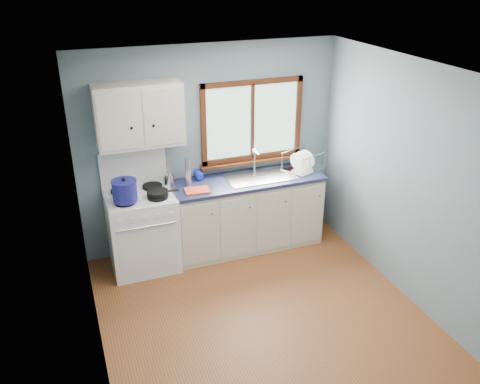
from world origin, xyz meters
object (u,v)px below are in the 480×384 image
object	(u,v)px
skillet	(158,193)
utensil_crock	(169,180)
thermos	(188,172)
dish_rack	(303,164)
gas_range	(142,229)
base_cabinets	(246,216)
sink	(260,181)
stockpot	(125,191)

from	to	relation	value
skillet	utensil_crock	size ratio (longest dim) A/B	0.96
skillet	utensil_crock	bearing A→B (deg)	56.13
thermos	dish_rack	world-z (taller)	thermos
gas_range	base_cabinets	bearing A→B (deg)	0.82
base_cabinets	skillet	distance (m)	1.27
sink	stockpot	xyz separation A→B (m)	(-1.66, -0.18, 0.22)
sink	utensil_crock	distance (m)	1.12
stockpot	utensil_crock	world-z (taller)	utensil_crock
gas_range	stockpot	bearing A→B (deg)	-136.29
dish_rack	sink	bearing A→B (deg)	160.10
gas_range	base_cabinets	size ratio (longest dim) A/B	0.74
base_cabinets	utensil_crock	xyz separation A→B (m)	(-0.92, 0.12, 0.59)
skillet	stockpot	world-z (taller)	stockpot
skillet	stockpot	xyz separation A→B (m)	(-0.36, -0.03, 0.10)
thermos	dish_rack	bearing A→B (deg)	-1.96
gas_range	skillet	xyz separation A→B (m)	(0.19, -0.14, 0.49)
sink	skillet	size ratio (longest dim) A/B	2.34
stockpot	dish_rack	size ratio (longest dim) A/B	0.58
sink	stockpot	size ratio (longest dim) A/B	2.54
dish_rack	gas_range	bearing A→B (deg)	157.90
thermos	utensil_crock	bearing A→B (deg)	170.80
base_cabinets	stockpot	bearing A→B (deg)	-172.89
skillet	dish_rack	world-z (taller)	dish_rack
base_cabinets	thermos	distance (m)	0.98
base_cabinets	stockpot	size ratio (longest dim) A/B	5.60
gas_range	base_cabinets	xyz separation A→B (m)	(1.31, 0.02, -0.08)
stockpot	skillet	bearing A→B (deg)	4.18
utensil_crock	stockpot	bearing A→B (deg)	-150.93
skillet	thermos	distance (m)	0.49
thermos	dish_rack	size ratio (longest dim) A/B	0.57
sink	stockpot	distance (m)	1.68
skillet	stockpot	distance (m)	0.38
gas_range	dish_rack	world-z (taller)	gas_range
utensil_crock	thermos	xyz separation A→B (m)	(0.22, -0.04, 0.09)
stockpot	utensil_crock	distance (m)	0.64
utensil_crock	skillet	bearing A→B (deg)	-124.57
base_cabinets	dish_rack	xyz separation A→B (m)	(0.78, 0.04, 0.57)
base_cabinets	skillet	xyz separation A→B (m)	(-1.12, -0.16, 0.57)
stockpot	gas_range	bearing A→B (deg)	43.71
base_cabinets	utensil_crock	world-z (taller)	utensil_crock
gas_range	thermos	distance (m)	0.85
thermos	sink	bearing A→B (deg)	-5.82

